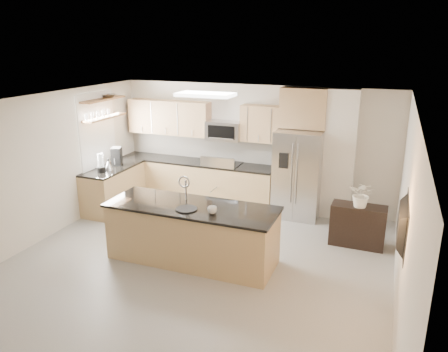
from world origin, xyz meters
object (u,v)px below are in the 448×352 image
at_px(credenza, 358,225).
at_px(coffee_maker, 116,157).
at_px(refrigerator, 298,174).
at_px(flower_vase, 363,188).
at_px(platter, 186,209).
at_px(television, 398,224).
at_px(blender, 101,164).
at_px(microwave, 224,131).
at_px(island, 192,233).
at_px(cup, 212,210).
at_px(kettle, 108,165).
at_px(bowl, 109,95).
at_px(range, 222,184).

relative_size(credenza, coffee_maker, 2.48).
distance_m(refrigerator, flower_vase, 1.69).
height_order(platter, television, television).
height_order(credenza, coffee_maker, coffee_maker).
bearing_deg(blender, microwave, 36.79).
bearing_deg(coffee_maker, island, -33.56).
distance_m(cup, kettle, 3.29).
height_order(bowl, flower_vase, bowl).
distance_m(microwave, refrigerator, 1.82).
relative_size(island, cup, 19.55).
distance_m(range, platter, 2.83).
distance_m(platter, television, 3.08).
relative_size(microwave, flower_vase, 1.09).
bearing_deg(kettle, refrigerator, 18.13).
height_order(refrigerator, kettle, refrigerator).
bearing_deg(bowl, cup, -32.57).
distance_m(microwave, kettle, 2.52).
bearing_deg(island, refrigerator, 64.82).
bearing_deg(refrigerator, coffee_maker, -167.84).
bearing_deg(platter, credenza, 34.81).
distance_m(microwave, cup, 3.07).
distance_m(cup, bowl, 3.99).
bearing_deg(microwave, credenza, -21.28).
bearing_deg(kettle, television, -18.65).
height_order(kettle, television, television).
relative_size(range, microwave, 1.50).
xyz_separation_m(range, television, (3.51, -3.12, 0.88)).
height_order(range, island, island).
relative_size(range, blender, 2.97).
relative_size(blender, bowl, 1.12).
xyz_separation_m(credenza, bowl, (-5.20, 0.30, 2.01)).
xyz_separation_m(microwave, coffee_maker, (-2.09, -0.98, -0.53)).
bearing_deg(platter, microwave, 99.37).
bearing_deg(range, refrigerator, -1.60).
distance_m(microwave, flower_vase, 3.26).
bearing_deg(microwave, refrigerator, -5.86).
bearing_deg(microwave, platter, -80.63).
bearing_deg(kettle, range, 31.74).
relative_size(island, blender, 7.20).
height_order(range, cup, range).
relative_size(island, kettle, 11.87).
bearing_deg(refrigerator, island, -115.19).
xyz_separation_m(kettle, television, (5.54, -1.87, 0.33)).
bearing_deg(island, television, -10.44).
relative_size(range, television, 1.06).
xyz_separation_m(flower_vase, television, (0.54, -2.03, 0.26)).
xyz_separation_m(microwave, island, (0.48, -2.69, -1.15)).
relative_size(cup, flower_vase, 0.20).
bearing_deg(cup, microwave, 107.58).
relative_size(range, platter, 3.35).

